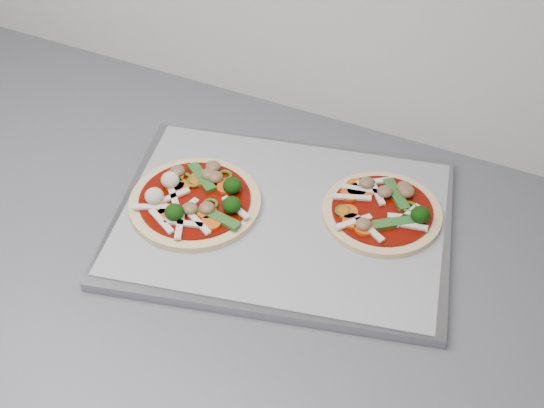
% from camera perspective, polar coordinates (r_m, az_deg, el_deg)
% --- Properties ---
extents(countertop, '(3.60, 0.60, 0.04)m').
position_cam_1_polar(countertop, '(0.89, 7.66, -8.06)').
color(countertop, '#58585F').
rests_on(countertop, base_cabinet).
extents(baking_tray, '(0.48, 0.40, 0.01)m').
position_cam_1_polar(baking_tray, '(0.95, 0.80, -1.29)').
color(baking_tray, gray).
rests_on(baking_tray, countertop).
extents(parchment, '(0.45, 0.37, 0.00)m').
position_cam_1_polar(parchment, '(0.94, 0.80, -0.95)').
color(parchment, '#95959B').
rests_on(parchment, baking_tray).
extents(pizza_left, '(0.22, 0.22, 0.03)m').
position_cam_1_polar(pizza_left, '(0.96, -5.83, 0.33)').
color(pizza_left, '#DAB683').
rests_on(pizza_left, parchment).
extents(pizza_right, '(0.17, 0.17, 0.03)m').
position_cam_1_polar(pizza_right, '(0.95, 8.33, -0.43)').
color(pizza_right, '#DAB683').
rests_on(pizza_right, parchment).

